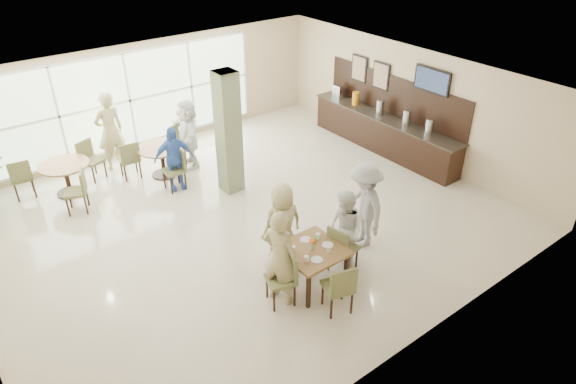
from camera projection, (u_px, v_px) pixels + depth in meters
ground at (246, 217)px, 10.93m from camera, size 10.00×10.00×0.00m
room_shell at (243, 144)px, 10.06m from camera, size 10.00×10.00×10.00m
window_bank at (130, 100)px, 12.99m from camera, size 7.00×0.04×7.00m
column at (228, 133)px, 11.24m from camera, size 0.45×0.45×2.80m
main_table at (312, 253)px, 8.74m from camera, size 1.02×1.02×0.75m
round_table_left at (65, 171)px, 11.48m from camera, size 1.10×1.10×0.75m
round_table_right at (162, 153)px, 12.24m from camera, size 1.14×1.14×0.75m
chairs_main_table at (312, 263)px, 8.82m from camera, size 1.96×2.06×0.95m
chairs_table_left at (63, 176)px, 11.48m from camera, size 2.08×1.91×0.95m
chairs_table_right at (162, 157)px, 12.29m from camera, size 1.95×1.70×0.95m
tabletop_clutter at (313, 246)px, 8.67m from camera, size 0.72×0.75×0.21m
buffet_counter at (384, 130)px, 13.46m from camera, size 0.64×4.70×1.95m
wall_tv at (432, 80)px, 12.02m from camera, size 0.06×1.00×0.58m
framed_art_a at (381, 76)px, 13.27m from camera, size 0.05×0.55×0.70m
framed_art_b at (359, 68)px, 13.81m from camera, size 0.05×0.55×0.70m
teen_left at (280, 257)px, 8.31m from camera, size 0.62×0.75×1.75m
teen_far at (282, 223)px, 9.29m from camera, size 0.84×0.55×1.58m
teen_right at (345, 231)px, 9.14m from camera, size 0.68×0.82×1.54m
teen_standing at (364, 205)px, 9.68m from camera, size 0.94×1.26×1.74m
adult_a at (174, 159)px, 11.58m from camera, size 0.98×0.68×1.54m
adult_b at (188, 133)px, 12.56m from camera, size 1.06×1.71×1.72m
adult_standing at (110, 131)px, 12.37m from camera, size 0.76×0.54×1.96m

